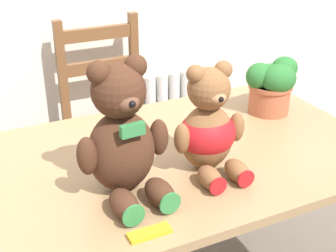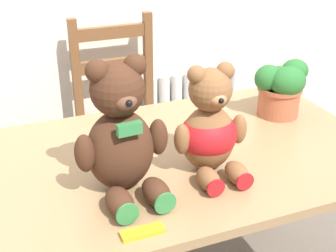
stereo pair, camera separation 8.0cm
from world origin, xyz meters
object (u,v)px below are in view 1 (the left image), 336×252
teddy_bear_left (123,138)px  teddy_bear_right (209,128)px  wooden_chair_behind (113,130)px  potted_plant (272,85)px  chocolate_bar (150,233)px

teddy_bear_left → teddy_bear_right: (0.27, 0.01, -0.03)m
wooden_chair_behind → potted_plant: 0.85m
chocolate_bar → teddy_bear_right: bearing=37.2°
teddy_bear_left → wooden_chair_behind: bearing=-110.6°
teddy_bear_left → teddy_bear_right: 0.28m
wooden_chair_behind → teddy_bear_right: 0.96m
potted_plant → chocolate_bar: potted_plant is taller
teddy_bear_right → potted_plant: 0.50m
teddy_bear_left → chocolate_bar: 0.27m
wooden_chair_behind → chocolate_bar: 1.16m
wooden_chair_behind → teddy_bear_right: teddy_bear_right is taller
teddy_bear_right → wooden_chair_behind: bearing=-87.7°
wooden_chair_behind → potted_plant: (0.44, -0.62, 0.38)m
teddy_bear_right → teddy_bear_left: bearing=2.4°
wooden_chair_behind → teddy_bear_left: bearing=73.7°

